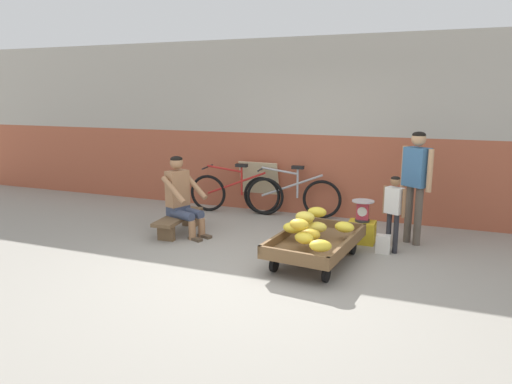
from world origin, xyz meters
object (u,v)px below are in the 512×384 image
(bicycle_far_left, at_px, (291,195))
(customer_child, at_px, (394,206))
(banana_cart, at_px, (316,244))
(sign_board, at_px, (260,186))
(shopping_bag, at_px, (383,244))
(low_bench, at_px, (179,220))
(plastic_crate, at_px, (362,232))
(customer_adult, at_px, (416,175))
(bicycle_near_left, at_px, (236,193))
(vendor_seated, at_px, (182,196))
(weighing_scale, at_px, (363,211))

(bicycle_far_left, xyz_separation_m, customer_child, (1.75, -1.26, 0.27))
(banana_cart, relative_size, customer_child, 1.53)
(sign_board, height_order, shopping_bag, sign_board)
(low_bench, bearing_deg, bicycle_far_left, 50.18)
(plastic_crate, height_order, customer_adult, customer_adult)
(bicycle_near_left, height_order, customer_adult, customer_adult)
(banana_cart, xyz_separation_m, bicycle_near_left, (-1.87, 1.85, 0.11))
(bicycle_far_left, bearing_deg, vendor_seated, -127.38)
(bicycle_near_left, relative_size, customer_adult, 1.08)
(low_bench, relative_size, bicycle_near_left, 0.68)
(weighing_scale, distance_m, sign_board, 2.28)
(bicycle_near_left, xyz_separation_m, bicycle_far_left, (0.94, 0.14, 0.00))
(customer_adult, height_order, customer_child, customer_adult)
(plastic_crate, distance_m, customer_child, 0.68)
(weighing_scale, bearing_deg, sign_board, 148.84)
(plastic_crate, bearing_deg, weighing_scale, -90.00)
(weighing_scale, bearing_deg, vendor_seated, -167.68)
(bicycle_near_left, bearing_deg, plastic_crate, -20.62)
(low_bench, relative_size, plastic_crate, 3.10)
(vendor_seated, relative_size, bicycle_far_left, 0.69)
(customer_adult, bearing_deg, customer_child, -115.36)
(banana_cart, height_order, customer_child, customer_child)
(weighing_scale, relative_size, bicycle_near_left, 0.18)
(weighing_scale, relative_size, bicycle_far_left, 0.18)
(plastic_crate, xyz_separation_m, customer_adult, (0.65, 0.21, 0.80))
(shopping_bag, bearing_deg, banana_cart, -138.02)
(banana_cart, xyz_separation_m, weighing_scale, (0.40, 0.99, 0.21))
(banana_cart, relative_size, customer_adult, 1.00)
(plastic_crate, bearing_deg, bicycle_far_left, 143.10)
(sign_board, bearing_deg, customer_child, -31.29)
(low_bench, bearing_deg, weighing_scale, 11.30)
(vendor_seated, bearing_deg, weighing_scale, 12.32)
(weighing_scale, height_order, sign_board, sign_board)
(vendor_seated, bearing_deg, sign_board, 72.22)
(banana_cart, bearing_deg, bicycle_near_left, 135.33)
(shopping_bag, bearing_deg, weighing_scale, 133.97)
(vendor_seated, height_order, weighing_scale, vendor_seated)
(plastic_crate, bearing_deg, vendor_seated, -167.66)
(customer_adult, height_order, shopping_bag, customer_adult)
(sign_board, relative_size, customer_adult, 0.57)
(weighing_scale, xyz_separation_m, bicycle_far_left, (-1.32, 1.00, -0.10))
(bicycle_far_left, distance_m, customer_adult, 2.21)
(plastic_crate, height_order, customer_child, customer_child)
(plastic_crate, height_order, bicycle_far_left, bicycle_far_left)
(banana_cart, distance_m, weighing_scale, 1.09)
(vendor_seated, bearing_deg, bicycle_far_left, 52.62)
(shopping_bag, bearing_deg, low_bench, -176.51)
(banana_cart, xyz_separation_m, bicycle_far_left, (-0.93, 1.99, 0.11))
(low_bench, xyz_separation_m, bicycle_far_left, (1.26, 1.51, 0.15))
(banana_cart, bearing_deg, shopping_bag, 41.98)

